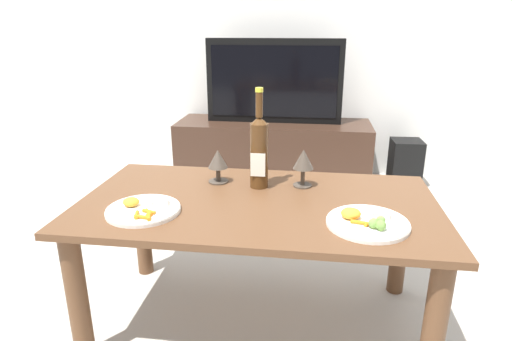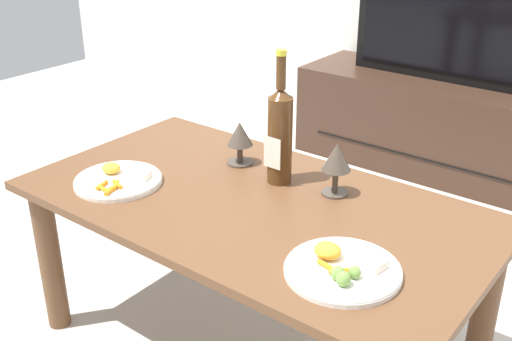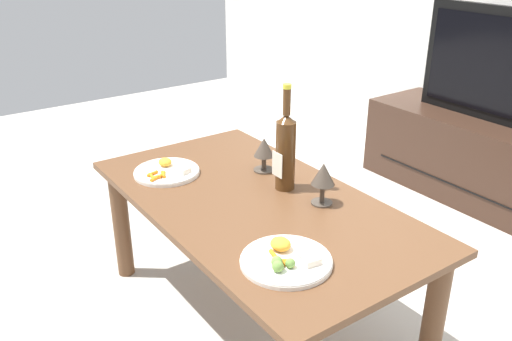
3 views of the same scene
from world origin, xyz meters
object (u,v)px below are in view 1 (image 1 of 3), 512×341
(goblet_left, at_px, (218,161))
(dinner_plate_left, at_px, (143,209))
(tv_screen, at_px, (274,82))
(wine_bottle, at_px, (259,149))
(floor_speaker, at_px, (405,163))
(dining_table, at_px, (258,223))
(tv_stand, at_px, (273,152))
(goblet_right, at_px, (303,161))
(dinner_plate_right, at_px, (367,222))

(goblet_left, xyz_separation_m, dinner_plate_left, (-0.19, -0.32, -0.08))
(tv_screen, height_order, goblet_left, tv_screen)
(tv_screen, bearing_deg, wine_bottle, -86.72)
(tv_screen, bearing_deg, floor_speaker, 2.04)
(dining_table, bearing_deg, goblet_left, 137.10)
(tv_stand, relative_size, goblet_right, 9.29)
(wine_bottle, height_order, dinner_plate_left, wine_bottle)
(dinner_plate_left, bearing_deg, wine_bottle, 39.32)
(tv_stand, xyz_separation_m, dinner_plate_right, (0.47, -1.77, 0.30))
(tv_stand, distance_m, wine_bottle, 1.54)
(goblet_right, bearing_deg, dinner_plate_right, -56.33)
(goblet_left, relative_size, dinner_plate_right, 0.52)
(tv_stand, distance_m, goblet_left, 1.50)
(dining_table, relative_size, wine_bottle, 3.33)
(dining_table, xyz_separation_m, goblet_right, (0.15, 0.17, 0.19))
(tv_screen, xyz_separation_m, wine_bottle, (0.08, -1.47, -0.07))
(floor_speaker, bearing_deg, dinner_plate_right, -107.56)
(dining_table, bearing_deg, wine_bottle, 95.66)
(dining_table, distance_m, goblet_right, 0.30)
(wine_bottle, bearing_deg, floor_speaker, 59.92)
(goblet_right, bearing_deg, tv_stand, 99.94)
(tv_stand, xyz_separation_m, goblet_left, (-0.08, -1.44, 0.38))
(tv_stand, xyz_separation_m, tv_screen, (-0.00, -0.00, 0.52))
(floor_speaker, height_order, dinner_plate_left, dinner_plate_left)
(dinner_plate_right, bearing_deg, dining_table, 157.57)
(goblet_left, xyz_separation_m, goblet_right, (0.34, 0.00, 0.01))
(tv_screen, height_order, wine_bottle, tv_screen)
(tv_screen, bearing_deg, dining_table, -86.51)
(wine_bottle, distance_m, dinner_plate_left, 0.48)
(tv_stand, xyz_separation_m, floor_speaker, (0.96, 0.03, -0.05))
(tv_screen, relative_size, dinner_plate_right, 3.67)
(tv_stand, bearing_deg, dining_table, -86.52)
(wine_bottle, distance_m, dinner_plate_right, 0.50)
(tv_stand, height_order, wine_bottle, wine_bottle)
(goblet_left, distance_m, dinner_plate_right, 0.64)
(tv_screen, xyz_separation_m, goblet_left, (-0.08, -1.44, -0.14))
(dinner_plate_right, bearing_deg, tv_screen, 104.85)
(floor_speaker, bearing_deg, tv_stand, 179.52)
(tv_stand, height_order, floor_speaker, tv_stand)
(tv_screen, height_order, floor_speaker, tv_screen)
(dining_table, relative_size, goblet_right, 8.57)
(dinner_plate_right, bearing_deg, dinner_plate_left, 179.96)
(dining_table, distance_m, dinner_plate_left, 0.41)
(wine_bottle, height_order, goblet_right, wine_bottle)
(dining_table, height_order, floor_speaker, dining_table)
(tv_screen, relative_size, goblet_right, 6.39)
(wine_bottle, height_order, goblet_left, wine_bottle)
(wine_bottle, bearing_deg, goblet_right, 9.76)
(tv_stand, distance_m, goblet_right, 1.52)
(wine_bottle, bearing_deg, dinner_plate_right, -37.41)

